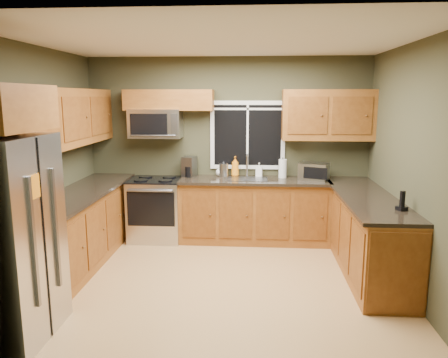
# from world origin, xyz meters

# --- Properties ---
(floor) EXTENTS (4.20, 4.20, 0.00)m
(floor) POSITION_xyz_m (0.00, 0.00, 0.00)
(floor) COLOR #B2834E
(floor) RESTS_ON ground
(ceiling) EXTENTS (4.20, 4.20, 0.00)m
(ceiling) POSITION_xyz_m (0.00, 0.00, 2.70)
(ceiling) COLOR white
(ceiling) RESTS_ON back_wall
(back_wall) EXTENTS (4.20, 0.00, 4.20)m
(back_wall) POSITION_xyz_m (0.00, 1.80, 1.35)
(back_wall) COLOR #383723
(back_wall) RESTS_ON ground
(front_wall) EXTENTS (4.20, 0.00, 4.20)m
(front_wall) POSITION_xyz_m (0.00, -1.80, 1.35)
(front_wall) COLOR #383723
(front_wall) RESTS_ON ground
(left_wall) EXTENTS (0.00, 3.60, 3.60)m
(left_wall) POSITION_xyz_m (-2.10, 0.00, 1.35)
(left_wall) COLOR #383723
(left_wall) RESTS_ON ground
(right_wall) EXTENTS (0.00, 3.60, 3.60)m
(right_wall) POSITION_xyz_m (2.10, 0.00, 1.35)
(right_wall) COLOR #383723
(right_wall) RESTS_ON ground
(window) EXTENTS (1.12, 0.03, 1.02)m
(window) POSITION_xyz_m (0.30, 1.78, 1.55)
(window) COLOR white
(window) RESTS_ON back_wall
(base_cabinets_left) EXTENTS (0.60, 2.65, 0.90)m
(base_cabinets_left) POSITION_xyz_m (-1.80, 0.48, 0.45)
(base_cabinets_left) COLOR brown
(base_cabinets_left) RESTS_ON ground
(countertop_left) EXTENTS (0.65, 2.65, 0.04)m
(countertop_left) POSITION_xyz_m (-1.78, 0.48, 0.92)
(countertop_left) COLOR black
(countertop_left) RESTS_ON base_cabinets_left
(base_cabinets_back) EXTENTS (2.17, 0.60, 0.90)m
(base_cabinets_back) POSITION_xyz_m (0.42, 1.50, 0.45)
(base_cabinets_back) COLOR brown
(base_cabinets_back) RESTS_ON ground
(countertop_back) EXTENTS (2.17, 0.65, 0.04)m
(countertop_back) POSITION_xyz_m (0.42, 1.48, 0.92)
(countertop_back) COLOR black
(countertop_back) RESTS_ON base_cabinets_back
(base_cabinets_peninsula) EXTENTS (0.60, 2.52, 0.90)m
(base_cabinets_peninsula) POSITION_xyz_m (1.80, 0.54, 0.45)
(base_cabinets_peninsula) COLOR brown
(base_cabinets_peninsula) RESTS_ON ground
(countertop_peninsula) EXTENTS (0.65, 2.50, 0.04)m
(countertop_peninsula) POSITION_xyz_m (1.78, 0.55, 0.92)
(countertop_peninsula) COLOR black
(countertop_peninsula) RESTS_ON base_cabinets_peninsula
(upper_cabinets_left) EXTENTS (0.33, 2.65, 0.72)m
(upper_cabinets_left) POSITION_xyz_m (-1.94, 0.48, 1.86)
(upper_cabinets_left) COLOR brown
(upper_cabinets_left) RESTS_ON left_wall
(upper_cabinets_back_left) EXTENTS (1.30, 0.33, 0.30)m
(upper_cabinets_back_left) POSITION_xyz_m (-0.85, 1.64, 2.07)
(upper_cabinets_back_left) COLOR brown
(upper_cabinets_back_left) RESTS_ON back_wall
(upper_cabinets_back_right) EXTENTS (1.30, 0.33, 0.72)m
(upper_cabinets_back_right) POSITION_xyz_m (1.45, 1.64, 1.86)
(upper_cabinets_back_right) COLOR brown
(upper_cabinets_back_right) RESTS_ON back_wall
(refrigerator) EXTENTS (0.74, 0.90, 1.80)m
(refrigerator) POSITION_xyz_m (-1.74, -1.30, 0.90)
(refrigerator) COLOR #B7B7BC
(refrigerator) RESTS_ON ground
(range) EXTENTS (0.76, 0.69, 0.94)m
(range) POSITION_xyz_m (-1.05, 1.47, 0.47)
(range) COLOR #B7B7BC
(range) RESTS_ON ground
(microwave) EXTENTS (0.76, 0.41, 0.42)m
(microwave) POSITION_xyz_m (-1.05, 1.61, 1.73)
(microwave) COLOR #B7B7BC
(microwave) RESTS_ON back_wall
(sink) EXTENTS (0.60, 0.42, 0.36)m
(sink) POSITION_xyz_m (0.30, 1.49, 0.95)
(sink) COLOR slate
(sink) RESTS_ON countertop_back
(toaster_oven) EXTENTS (0.47, 0.43, 0.25)m
(toaster_oven) POSITION_xyz_m (1.26, 1.48, 1.06)
(toaster_oven) COLOR #B7B7BC
(toaster_oven) RESTS_ON countertop_back
(coffee_maker) EXTENTS (0.23, 0.27, 0.30)m
(coffee_maker) POSITION_xyz_m (-0.57, 1.64, 1.08)
(coffee_maker) COLOR slate
(coffee_maker) RESTS_ON countertop_back
(kettle) EXTENTS (0.18, 0.18, 0.24)m
(kettle) POSITION_xyz_m (-0.05, 1.65, 1.05)
(kettle) COLOR #B7B7BC
(kettle) RESTS_ON countertop_back
(paper_towel_roll) EXTENTS (0.13, 0.13, 0.30)m
(paper_towel_roll) POSITION_xyz_m (0.82, 1.63, 1.08)
(paper_towel_roll) COLOR white
(paper_towel_roll) RESTS_ON countertop_back
(soap_bottle_a) EXTENTS (0.13, 0.13, 0.30)m
(soap_bottle_a) POSITION_xyz_m (0.12, 1.70, 1.09)
(soap_bottle_a) COLOR orange
(soap_bottle_a) RESTS_ON countertop_back
(soap_bottle_b) EXTENTS (0.11, 0.11, 0.21)m
(soap_bottle_b) POSITION_xyz_m (0.48, 1.70, 1.04)
(soap_bottle_b) COLOR white
(soap_bottle_b) RESTS_ON countertop_back
(soap_bottle_c) EXTENTS (0.16, 0.16, 0.16)m
(soap_bottle_c) POSITION_xyz_m (-0.11, 1.70, 1.02)
(soap_bottle_c) COLOR white
(soap_bottle_c) RESTS_ON countertop_back
(cordless_phone) EXTENTS (0.12, 0.12, 0.21)m
(cordless_phone) POSITION_xyz_m (1.97, -0.18, 1.00)
(cordless_phone) COLOR black
(cordless_phone) RESTS_ON countertop_peninsula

